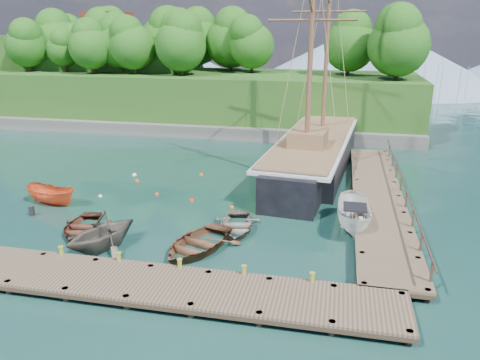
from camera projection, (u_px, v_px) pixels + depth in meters
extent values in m
plane|color=#0F3329|center=(176.00, 230.00, 26.69)|extent=(160.00, 160.00, 0.00)
cube|color=#49392C|center=(169.00, 284.00, 20.08)|extent=(20.00, 3.20, 0.12)
cube|color=black|center=(169.00, 288.00, 20.13)|extent=(20.00, 3.20, 0.20)
cylinder|color=black|center=(408.00, 344.00, 17.09)|extent=(0.28, 0.28, 1.10)
cylinder|color=black|center=(400.00, 304.00, 19.51)|extent=(0.28, 0.28, 1.10)
cube|color=#49392C|center=(378.00, 195.00, 30.72)|extent=(3.20, 24.00, 0.12)
cube|color=black|center=(378.00, 197.00, 30.77)|extent=(3.20, 24.00, 0.20)
cylinder|color=black|center=(363.00, 294.00, 20.27)|extent=(0.28, 0.28, 1.10)
cylinder|color=black|center=(426.00, 301.00, 19.75)|extent=(0.28, 0.28, 1.10)
cylinder|color=black|center=(354.00, 156.00, 42.00)|extent=(0.28, 0.28, 1.10)
cylinder|color=black|center=(384.00, 157.00, 41.48)|extent=(0.28, 0.28, 1.10)
cylinder|color=olive|center=(63.00, 266.00, 22.75)|extent=(0.26, 0.26, 0.45)
cylinder|color=olive|center=(120.00, 272.00, 22.15)|extent=(0.26, 0.26, 0.45)
cylinder|color=olive|center=(180.00, 279.00, 21.55)|extent=(0.26, 0.26, 0.45)
cylinder|color=olive|center=(244.00, 286.00, 20.95)|extent=(0.26, 0.26, 0.45)
cylinder|color=olive|center=(311.00, 294.00, 20.35)|extent=(0.26, 0.26, 0.45)
imported|color=#52291C|center=(82.00, 231.00, 26.57)|extent=(3.43, 4.33, 0.81)
imported|color=#595248|center=(103.00, 249.00, 24.52)|extent=(5.00, 5.27, 2.18)
imported|color=brown|center=(197.00, 250.00, 24.37)|extent=(4.84, 5.73, 1.01)
imported|color=#6F665B|center=(236.00, 230.00, 26.76)|extent=(3.50, 4.47, 0.84)
imported|color=#F05A2A|center=(53.00, 204.00, 30.63)|extent=(4.07, 2.24, 1.49)
imported|color=white|center=(353.00, 230.00, 26.75)|extent=(2.07, 5.12, 1.95)
cube|color=black|center=(314.00, 158.00, 38.15)|extent=(6.66, 16.23, 3.28)
cube|color=black|center=(330.00, 133.00, 47.34)|extent=(3.30, 5.22, 2.96)
cube|color=black|center=(291.00, 194.00, 29.98)|extent=(3.97, 4.40, 3.12)
cube|color=silver|center=(315.00, 140.00, 37.66)|extent=(7.20, 21.18, 0.25)
cube|color=brown|center=(315.00, 137.00, 37.58)|extent=(6.70, 20.69, 0.12)
cube|color=brown|center=(308.00, 138.00, 34.33)|extent=(2.85, 3.24, 1.20)
cylinder|color=brown|center=(336.00, 98.00, 49.68)|extent=(0.92, 6.89, 1.69)
cylinder|color=brown|center=(328.00, 23.00, 38.53)|extent=(0.36, 0.36, 17.45)
cylinder|color=brown|center=(311.00, 33.00, 31.40)|extent=(0.36, 0.36, 16.05)
cylinder|color=#8C7A59|center=(337.00, 21.00, 44.22)|extent=(1.24, 12.01, 10.13)
sphere|color=silver|center=(100.00, 197.00, 31.99)|extent=(0.29, 0.29, 0.29)
sphere|color=#F23D24|center=(157.00, 195.00, 32.36)|extent=(0.29, 0.29, 0.29)
sphere|color=red|center=(192.00, 201.00, 31.18)|extent=(0.35, 0.35, 0.35)
sphere|color=silver|center=(270.00, 190.00, 33.35)|extent=(0.35, 0.35, 0.35)
sphere|color=#F24B0A|center=(137.00, 181.00, 35.17)|extent=(0.34, 0.34, 0.34)
sphere|color=#EC5E06|center=(201.00, 175.00, 36.63)|extent=(0.33, 0.33, 0.33)
sphere|color=white|center=(134.00, 175.00, 36.56)|extent=(0.35, 0.35, 0.35)
sphere|color=#D1580A|center=(232.00, 208.00, 30.01)|extent=(0.30, 0.30, 0.30)
cube|color=#474744|center=(181.00, 129.00, 50.39)|extent=(50.00, 4.00, 1.40)
cube|color=#1F4D16|center=(196.00, 98.00, 55.21)|extent=(50.00, 14.00, 6.00)
cube|color=#1F4D16|center=(103.00, 75.00, 61.10)|extent=(24.00, 12.00, 10.00)
cylinder|color=#382616|center=(123.00, 66.00, 53.92)|extent=(0.36, 0.36, 1.40)
sphere|color=#164A14|center=(122.00, 45.00, 53.17)|extent=(5.42, 5.42, 5.42)
cylinder|color=#382616|center=(134.00, 68.00, 52.33)|extent=(0.36, 0.36, 1.40)
sphere|color=#164A14|center=(133.00, 47.00, 51.63)|extent=(5.02, 5.02, 5.02)
cylinder|color=#382616|center=(29.00, 65.00, 55.47)|extent=(0.36, 0.36, 1.40)
sphere|color=#164A14|center=(27.00, 46.00, 54.80)|extent=(4.79, 4.79, 4.79)
cylinder|color=#382616|center=(113.00, 62.00, 61.04)|extent=(0.36, 0.36, 1.40)
sphere|color=#164A14|center=(111.00, 40.00, 60.20)|extent=(6.25, 6.25, 6.25)
cylinder|color=#382616|center=(396.00, 73.00, 46.57)|extent=(0.36, 0.36, 1.40)
sphere|color=#164A14|center=(399.00, 46.00, 45.76)|extent=(6.00, 6.00, 6.00)
cylinder|color=#382616|center=(60.00, 64.00, 57.87)|extent=(0.36, 0.36, 1.40)
sphere|color=#164A14|center=(58.00, 42.00, 57.07)|extent=(5.89, 5.89, 5.89)
cylinder|color=#382616|center=(252.00, 66.00, 53.91)|extent=(0.36, 0.36, 1.40)
sphere|color=#164A14|center=(252.00, 46.00, 53.19)|extent=(5.13, 5.13, 5.13)
cylinder|color=#382616|center=(110.00, 61.00, 61.89)|extent=(0.36, 0.36, 1.40)
sphere|color=#164A14|center=(109.00, 44.00, 61.21)|extent=(4.80, 4.80, 4.80)
cylinder|color=#382616|center=(178.00, 66.00, 54.67)|extent=(0.36, 0.36, 1.40)
sphere|color=#164A14|center=(178.00, 43.00, 53.88)|extent=(5.82, 5.82, 5.82)
cylinder|color=#382616|center=(231.00, 65.00, 56.49)|extent=(0.36, 0.36, 1.40)
sphere|color=#164A14|center=(231.00, 42.00, 55.67)|extent=(6.05, 6.05, 6.05)
cylinder|color=#382616|center=(397.00, 72.00, 47.46)|extent=(0.36, 0.36, 1.40)
sphere|color=#164A14|center=(399.00, 50.00, 46.79)|extent=(4.77, 4.77, 4.77)
cylinder|color=#382616|center=(182.00, 69.00, 50.95)|extent=(0.36, 0.36, 1.40)
sphere|color=#164A14|center=(181.00, 46.00, 50.20)|extent=(5.47, 5.47, 5.47)
cylinder|color=#382616|center=(348.00, 69.00, 50.97)|extent=(0.36, 0.36, 1.40)
sphere|color=#164A14|center=(350.00, 46.00, 50.21)|extent=(5.55, 5.55, 5.55)
cylinder|color=#382616|center=(198.00, 61.00, 61.67)|extent=(0.36, 0.36, 1.40)
sphere|color=#164A14|center=(198.00, 40.00, 60.83)|extent=(6.25, 6.25, 6.25)
cylinder|color=#382616|center=(66.00, 60.00, 63.50)|extent=(0.36, 0.36, 1.40)
sphere|color=#164A14|center=(64.00, 42.00, 62.75)|extent=(5.41, 5.41, 5.41)
cylinder|color=#382616|center=(122.00, 64.00, 57.34)|extent=(0.36, 0.36, 1.40)
sphere|color=#164A14|center=(120.00, 44.00, 56.58)|extent=(5.47, 5.47, 5.47)
cylinder|color=#382616|center=(65.00, 66.00, 54.92)|extent=(0.36, 0.36, 1.40)
sphere|color=#164A14|center=(63.00, 50.00, 54.35)|extent=(3.77, 3.77, 3.77)
cylinder|color=#382616|center=(109.00, 64.00, 57.75)|extent=(0.36, 0.36, 1.40)
sphere|color=#164A14|center=(107.00, 42.00, 56.93)|extent=(6.04, 6.04, 6.04)
cylinder|color=#382616|center=(231.00, 62.00, 61.37)|extent=(0.36, 0.36, 1.40)
sphere|color=#164A14|center=(231.00, 41.00, 60.57)|extent=(5.89, 5.89, 5.89)
cylinder|color=#382616|center=(167.00, 65.00, 55.79)|extent=(0.36, 0.36, 1.40)
sphere|color=#164A14|center=(166.00, 42.00, 54.97)|extent=(6.08, 6.08, 6.08)
cylinder|color=#382616|center=(75.00, 65.00, 56.33)|extent=(0.36, 0.36, 1.40)
sphere|color=#164A14|center=(74.00, 48.00, 55.71)|extent=(4.25, 4.25, 4.25)
cylinder|color=#382616|center=(92.00, 67.00, 52.58)|extent=(0.36, 0.36, 1.40)
sphere|color=#164A14|center=(90.00, 47.00, 51.90)|extent=(4.77, 4.77, 4.77)
cube|color=silver|center=(109.00, 31.00, 58.05)|extent=(4.00, 5.00, 3.00)
cube|color=#591E19|center=(108.00, 15.00, 57.46)|extent=(4.40, 5.40, 0.80)
cone|color=#728CA5|center=(406.00, 64.00, 86.30)|extent=(36.00, 36.00, 9.00)
cone|color=#728CA5|center=(323.00, 65.00, 89.45)|extent=(32.00, 32.00, 8.00)
cone|color=#728CA5|center=(151.00, 58.00, 96.13)|extent=(40.00, 40.00, 10.00)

